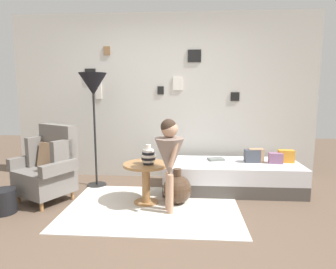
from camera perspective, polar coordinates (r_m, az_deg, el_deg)
The scene contains 16 objects.
ground_plane at distance 3.09m, azimuth -4.21°, elevation -18.51°, with size 12.00×12.00×0.00m, color brown.
gallery_wall at distance 4.69m, azimuth -1.01°, elevation 7.33°, with size 4.80×0.12×2.60m.
rug at distance 3.63m, azimuth -3.05°, elevation -14.15°, with size 2.07×1.47×0.01m, color silver.
armchair at distance 4.06m, azimuth -22.38°, elevation -5.87°, with size 0.90×0.83×0.97m.
daybed at distance 4.27m, azimuth 12.31°, elevation -8.00°, with size 1.90×0.80×0.40m.
pillow_head at distance 4.44m, azimuth 22.19°, elevation -3.97°, with size 0.21×0.12×0.18m, color orange.
pillow_mid at distance 4.34m, azimuth 20.39°, elevation -4.37°, with size 0.18×0.12×0.15m, color gray.
pillow_back at distance 4.32m, azimuth 16.93°, elevation -3.95°, with size 0.20×0.12×0.19m, color tan.
pillow_extra at distance 4.29m, azimuth 16.23°, elevation -4.06°, with size 0.21×0.12×0.18m, color #474C56.
side_table at distance 3.66m, azimuth -4.37°, elevation -7.91°, with size 0.56×0.56×0.51m.
vase_striped at distance 3.56m, azimuth -3.87°, elevation -4.30°, with size 0.17×0.17×0.24m.
floor_lamp at distance 4.31m, azimuth -14.50°, elevation 8.75°, with size 0.40×0.40×1.66m.
person_child at distance 3.30m, azimuth 0.27°, elevation -3.81°, with size 0.34×0.34×1.10m.
book_on_daybed at distance 4.31m, azimuth 9.41°, elevation -4.80°, with size 0.22×0.16×0.03m, color slate.
demijohn_near at distance 3.70m, azimuth 1.81°, elevation -10.67°, with size 0.36×0.36×0.45m.
magazine_basket at distance 3.93m, azimuth -29.61°, elevation -11.36°, with size 0.28×0.28×0.28m, color black.
Camera 1 is at (0.40, -2.72, 1.41)m, focal length 31.00 mm.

